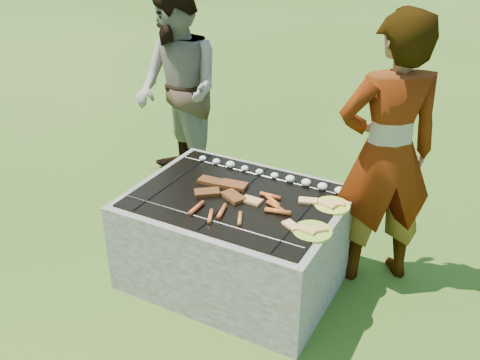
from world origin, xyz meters
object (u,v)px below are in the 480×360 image
Objects in this scene: fire_pit at (236,240)px; bystander at (178,90)px; plate_far at (332,205)px; plate_near at (312,231)px; cook at (387,155)px.

bystander is (-1.08, 0.97, 0.56)m from fire_pit.
plate_far and plate_near have the same top height.
fire_pit is at bearing -162.49° from plate_far.
plate_near is at bearing -89.75° from plate_far.
fire_pit is at bearing -5.46° from cook.
plate_far is at bearing 16.39° from cook.
plate_near is 0.70m from cook.
plate_near is 0.17× the size of bystander.
fire_pit is 0.75× the size of cook.
plate_far is at bearing 17.51° from fire_pit.
bystander is (-1.64, 0.79, 0.23)m from plate_far.
bystander reaches higher than plate_near.
plate_near is (0.56, -0.14, 0.33)m from fire_pit.
cook reaches higher than plate_near.
cook is at bearing 52.69° from plate_far.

